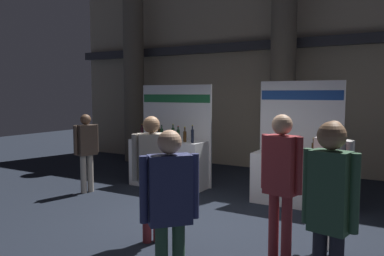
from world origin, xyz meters
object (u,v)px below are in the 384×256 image
at_px(visitor_0, 86,146).
at_px(visitor_8, 152,167).
at_px(exhibitor_booth_0, 169,159).
at_px(exhibitor_booth_1, 295,173).
at_px(visitor_2, 281,176).
at_px(visitor_5, 329,209).
at_px(visitor_7, 333,173).
at_px(visitor_3, 170,203).

distance_m(visitor_0, visitor_8, 3.19).
bearing_deg(visitor_8, exhibitor_booth_0, -106.79).
relative_size(exhibitor_booth_1, visitor_0, 1.41).
bearing_deg(visitor_2, visitor_5, -41.52).
height_order(visitor_5, visitor_7, visitor_5).
relative_size(exhibitor_booth_1, visitor_5, 1.26).
relative_size(exhibitor_booth_0, exhibitor_booth_1, 0.98).
bearing_deg(exhibitor_booth_0, visitor_5, -41.77).
bearing_deg(visitor_7, visitor_5, -42.26).
bearing_deg(exhibitor_booth_1, visitor_7, -62.45).
distance_m(visitor_3, visitor_5, 1.43).
distance_m(exhibitor_booth_0, visitor_0, 1.80).
relative_size(visitor_0, visitor_2, 0.90).
height_order(exhibitor_booth_0, visitor_0, exhibitor_booth_0).
distance_m(exhibitor_booth_1, visitor_2, 2.82).
height_order(exhibitor_booth_1, visitor_8, exhibitor_booth_1).
bearing_deg(visitor_5, visitor_3, -152.72).
bearing_deg(visitor_8, visitor_5, 114.37).
distance_m(visitor_3, visitor_7, 2.41).
bearing_deg(visitor_0, visitor_5, -99.48).
xyz_separation_m(visitor_7, visitor_8, (-2.22, -0.89, 0.01)).
bearing_deg(visitor_5, visitor_0, 166.90).
bearing_deg(exhibitor_booth_0, visitor_0, -132.26).
distance_m(exhibitor_booth_1, visitor_3, 4.17).
xyz_separation_m(exhibitor_booth_1, visitor_7, (1.03, -1.98, 0.47)).
bearing_deg(visitor_5, exhibitor_booth_1, 120.72).
xyz_separation_m(visitor_5, visitor_8, (-2.52, 0.87, -0.03)).
xyz_separation_m(exhibitor_booth_1, visitor_5, (1.34, -3.75, 0.51)).
bearing_deg(visitor_2, exhibitor_booth_0, 154.28).
height_order(exhibitor_booth_1, visitor_7, exhibitor_booth_1).
height_order(visitor_2, visitor_8, visitor_2).
bearing_deg(visitor_3, visitor_5, 149.13).
height_order(visitor_3, visitor_7, visitor_3).
relative_size(visitor_0, visitor_5, 0.89).
bearing_deg(visitor_3, visitor_8, -94.98).
relative_size(exhibitor_booth_1, visitor_3, 1.33).
height_order(visitor_2, visitor_5, visitor_5).
bearing_deg(visitor_0, exhibitor_booth_0, -27.58).
height_order(exhibitor_booth_0, visitor_3, exhibitor_booth_0).
bearing_deg(visitor_8, visitor_2, 138.66).
height_order(visitor_0, visitor_8, visitor_8).
xyz_separation_m(exhibitor_booth_1, visitor_2, (0.59, -2.71, 0.52)).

